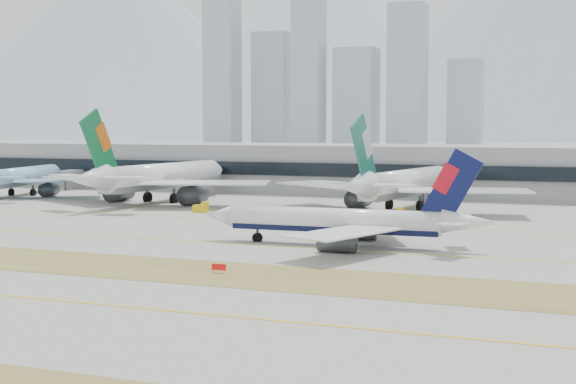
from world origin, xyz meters
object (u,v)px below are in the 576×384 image
at_px(widebody_korean, 20,178).
at_px(widebody_cathay, 403,185).
at_px(widebody_eva, 158,178).
at_px(terminal, 377,168).
at_px(taxiing_airliner, 344,222).

height_order(widebody_korean, widebody_cathay, widebody_cathay).
height_order(widebody_eva, terminal, widebody_eva).
relative_size(taxiing_airliner, terminal, 0.18).
bearing_deg(taxiing_airliner, widebody_korean, -29.57).
bearing_deg(terminal, taxiing_airliner, -78.13).
relative_size(widebody_eva, widebody_cathay, 1.08).
relative_size(taxiing_airliner, widebody_eva, 0.72).
distance_m(taxiing_airliner, widebody_cathay, 62.86).
bearing_deg(widebody_korean, terminal, -74.31).
distance_m(widebody_eva, widebody_cathay, 66.99).
distance_m(widebody_korean, terminal, 109.81).
relative_size(widebody_cathay, terminal, 0.24).
bearing_deg(widebody_eva, taxiing_airliner, -125.26).
bearing_deg(widebody_cathay, terminal, 30.26).
xyz_separation_m(taxiing_airliner, widebody_cathay, (-3.92, 62.70, 2.18)).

